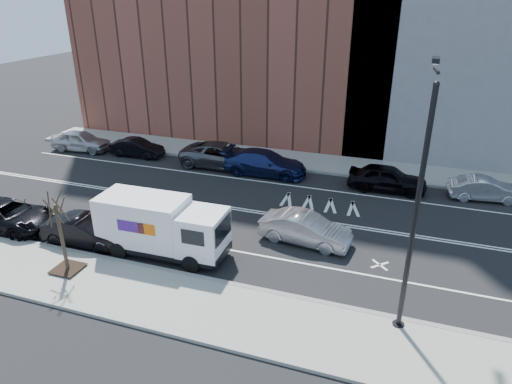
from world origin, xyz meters
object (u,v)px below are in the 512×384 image
Objects in this scene: fedex_van at (161,226)px; far_parked_b at (137,148)px; far_parked_a at (81,141)px; driving_sedan at (305,229)px.

fedex_van reaches higher than far_parked_b.
far_parked_a is 1.02× the size of driving_sedan.
fedex_van is 6.93m from driving_sedan.
fedex_van is 1.37× the size of driving_sedan.
driving_sedan is at bearing -116.48° from far_parked_a.
fedex_van is 17.73m from far_parked_a.
far_parked_a is at bearing 139.00° from fedex_van.
far_parked_a is at bearing 91.11° from far_parked_b.
far_parked_a reaches higher than driving_sedan.
far_parked_b is 0.89× the size of driving_sedan.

